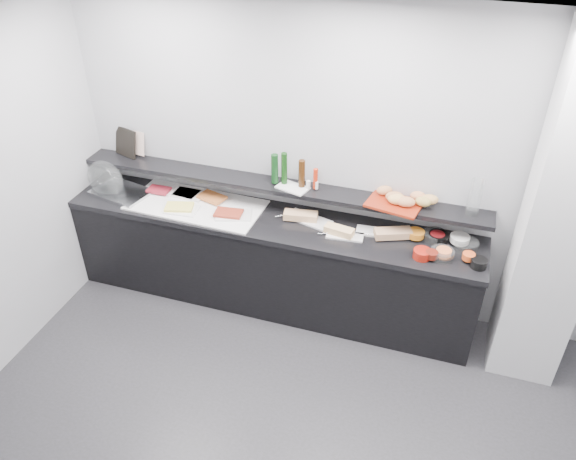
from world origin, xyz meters
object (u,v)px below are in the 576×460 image
(bread_tray, at_px, (394,204))
(carafe, at_px, (475,197))
(cloche_base, at_px, (121,193))
(framed_print, at_px, (126,142))
(condiment_tray, at_px, (293,188))
(sandwich_plate_mid, at_px, (345,236))

(bread_tray, xyz_separation_m, carafe, (0.60, 0.05, 0.14))
(bread_tray, relative_size, carafe, 1.40)
(cloche_base, bearing_deg, framed_print, 115.19)
(condiment_tray, bearing_deg, sandwich_plate_mid, -5.26)
(carafe, bearing_deg, bread_tray, -174.84)
(cloche_base, xyz_separation_m, framed_print, (-0.07, 0.29, 0.36))
(condiment_tray, bearing_deg, bread_tray, 16.28)
(framed_print, bearing_deg, sandwich_plate_mid, 10.65)
(cloche_base, distance_m, carafe, 3.06)
(framed_print, xyz_separation_m, bread_tray, (2.50, -0.11, -0.12))
(framed_print, bearing_deg, condiment_tray, 15.02)
(framed_print, bearing_deg, carafe, 17.84)
(carafe, bearing_deg, framed_print, 178.95)
(framed_print, height_order, condiment_tray, framed_print)
(framed_print, relative_size, carafe, 0.87)
(framed_print, xyz_separation_m, condiment_tray, (1.65, -0.11, -0.12))
(condiment_tray, relative_size, bread_tray, 0.62)
(condiment_tray, xyz_separation_m, carafe, (1.45, 0.05, 0.14))
(framed_print, bearing_deg, bread_tray, 16.36)
(condiment_tray, height_order, bread_tray, bread_tray)
(cloche_base, relative_size, carafe, 1.71)
(framed_print, distance_m, bread_tray, 2.51)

